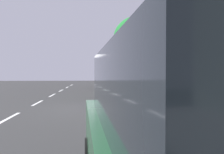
{
  "coord_description": "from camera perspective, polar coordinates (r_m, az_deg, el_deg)",
  "views": [
    {
      "loc": [
        0.12,
        -11.46,
        1.77
      ],
      "look_at": [
        1.27,
        7.7,
        1.29
      ],
      "focal_mm": 37.9,
      "sensor_mm": 36.0,
      "label": 1
    }
  ],
  "objects": [
    {
      "name": "cyclist_with_backpack",
      "position": [
        20.13,
        1.64,
        -0.54
      ],
      "size": [
        0.51,
        0.56,
        1.76
      ],
      "color": "#C6B284",
      "rests_on": "ground"
    },
    {
      "name": "sidewalk",
      "position": [
        12.23,
        15.29,
        -6.61
      ],
      "size": [
        3.59,
        40.54,
        0.14
      ],
      "primitive_type": "cube",
      "color": "#AAA2A6",
      "rests_on": "ground"
    },
    {
      "name": "street_tree_near_cyclist",
      "position": [
        15.39,
        7.39,
        9.45
      ],
      "size": [
        3.7,
        3.7,
        5.19
      ],
      "color": "brown",
      "rests_on": "sidewalk"
    },
    {
      "name": "building_facade",
      "position": [
        12.97,
        24.03,
        6.77
      ],
      "size": [
        0.5,
        40.54,
        6.01
      ],
      "primitive_type": "cube",
      "color": "#8B9A95",
      "rests_on": "ground"
    },
    {
      "name": "lane_stripe_centre",
      "position": [
        11.82,
        -20.0,
        -7.25
      ],
      "size": [
        0.14,
        40.0,
        0.01
      ],
      "color": "white",
      "rests_on": "ground"
    },
    {
      "name": "street_tree_mid_block",
      "position": [
        25.29,
        3.08,
        6.46
      ],
      "size": [
        3.45,
        3.45,
        5.31
      ],
      "color": "brown",
      "rests_on": "sidewalk"
    },
    {
      "name": "ground",
      "position": [
        11.6,
        -4.01,
        -7.35
      ],
      "size": [
        64.87,
        64.87,
        0.0
      ],
      "primitive_type": "plane",
      "color": "#303030"
    },
    {
      "name": "parked_suv_black_mid",
      "position": [
        24.49,
        -0.94,
        -0.31
      ],
      "size": [
        2.06,
        4.75,
        1.99
      ],
      "color": "black",
      "rests_on": "ground"
    },
    {
      "name": "curb_edge",
      "position": [
        11.76,
        6.54,
        -6.88
      ],
      "size": [
        0.16,
        40.54,
        0.14
      ],
      "primitive_type": "cube",
      "color": "gray",
      "rests_on": "ground"
    },
    {
      "name": "bicycle_at_curb",
      "position": [
        20.6,
        0.91,
        -2.41
      ],
      "size": [
        1.71,
        0.64,
        0.79
      ],
      "color": "black",
      "rests_on": "ground"
    },
    {
      "name": "parked_suv_green_nearest",
      "position": [
        2.44,
        18.89,
        -16.46
      ],
      "size": [
        2.22,
        4.82,
        1.99
      ],
      "color": "#1E512D",
      "rests_on": "ground"
    },
    {
      "name": "lane_stripe_bike_edge",
      "position": [
        11.61,
        -0.69,
        -7.32
      ],
      "size": [
        0.12,
        40.54,
        0.01
      ],
      "primitive_type": "cube",
      "color": "white",
      "rests_on": "ground"
    },
    {
      "name": "parked_sedan_dark_blue_second",
      "position": [
        12.3,
        0.64,
        -3.32
      ],
      "size": [
        2.03,
        4.49,
        1.52
      ],
      "color": "navy",
      "rests_on": "ground"
    }
  ]
}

